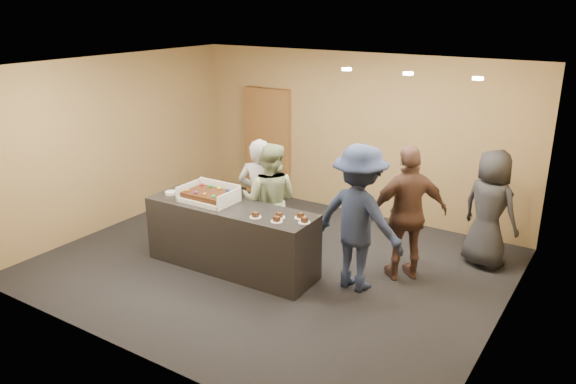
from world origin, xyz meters
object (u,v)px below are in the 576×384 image
(serving_counter, at_px, (231,237))
(person_server_grey, at_px, (260,198))
(person_sage_man, at_px, (270,201))
(storage_cabinet, at_px, (267,143))
(plate_stack, at_px, (171,193))
(person_navy_man, at_px, (359,218))
(cake_box, at_px, (210,197))
(sheet_cake, at_px, (208,194))
(person_brown_extra, at_px, (408,214))
(person_dark_suit, at_px, (490,209))

(serving_counter, bearing_deg, person_server_grey, 81.67)
(person_server_grey, xyz_separation_m, person_sage_man, (0.14, 0.03, -0.02))
(person_server_grey, bearing_deg, storage_cabinet, -76.95)
(plate_stack, distance_m, person_navy_man, 2.71)
(storage_cabinet, xyz_separation_m, person_server_grey, (1.41, -2.21, -0.15))
(cake_box, bearing_deg, person_sage_man, 45.26)
(sheet_cake, relative_size, person_brown_extra, 0.35)
(serving_counter, distance_m, person_brown_extra, 2.36)
(person_brown_extra, bearing_deg, serving_counter, -16.32)
(person_navy_man, bearing_deg, storage_cabinet, -31.14)
(plate_stack, height_order, person_dark_suit, person_dark_suit)
(person_sage_man, relative_size, person_navy_man, 0.89)
(storage_cabinet, relative_size, person_navy_man, 1.07)
(sheet_cake, distance_m, plate_stack, 0.64)
(cake_box, distance_m, person_sage_man, 0.83)
(serving_counter, distance_m, person_sage_man, 0.75)
(person_server_grey, xyz_separation_m, person_navy_man, (1.59, -0.13, 0.08))
(cake_box, height_order, person_brown_extra, person_brown_extra)
(serving_counter, height_order, storage_cabinet, storage_cabinet)
(person_navy_man, bearing_deg, plate_stack, 17.88)
(sheet_cake, height_order, person_dark_suit, person_dark_suit)
(person_brown_extra, bearing_deg, plate_stack, -23.02)
(person_brown_extra, bearing_deg, sheet_cake, -19.84)
(person_server_grey, xyz_separation_m, person_brown_extra, (2.01, 0.44, 0.04))
(sheet_cake, bearing_deg, person_server_grey, 53.23)
(cake_box, bearing_deg, storage_cabinet, 109.35)
(serving_counter, relative_size, person_brown_extra, 1.34)
(person_navy_man, bearing_deg, person_brown_extra, -118.90)
(cake_box, height_order, person_server_grey, person_server_grey)
(person_navy_man, relative_size, person_dark_suit, 1.14)
(person_sage_man, bearing_deg, plate_stack, 8.80)
(storage_cabinet, height_order, cake_box, storage_cabinet)
(sheet_cake, distance_m, person_brown_extra, 2.65)
(plate_stack, bearing_deg, person_sage_man, 29.32)
(serving_counter, xyz_separation_m, plate_stack, (-1.00, -0.07, 0.47))
(sheet_cake, relative_size, person_navy_man, 0.34)
(person_sage_man, bearing_deg, person_server_grey, -9.74)
(storage_cabinet, distance_m, cake_box, 2.93)
(person_sage_man, bearing_deg, serving_counter, 50.30)
(cake_box, relative_size, person_server_grey, 0.43)
(person_sage_man, height_order, person_brown_extra, person_brown_extra)
(serving_counter, xyz_separation_m, cake_box, (-0.37, 0.03, 0.50))
(person_sage_man, distance_m, person_navy_man, 1.46)
(person_brown_extra, bearing_deg, cake_box, -20.38)
(person_brown_extra, bearing_deg, person_navy_man, 11.68)
(storage_cabinet, distance_m, plate_stack, 2.89)
(storage_cabinet, bearing_deg, person_brown_extra, -27.43)
(person_brown_extra, bearing_deg, person_sage_man, -30.11)
(storage_cabinet, xyz_separation_m, sheet_cake, (0.97, -2.80, -0.00))
(storage_cabinet, distance_m, person_brown_extra, 3.85)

